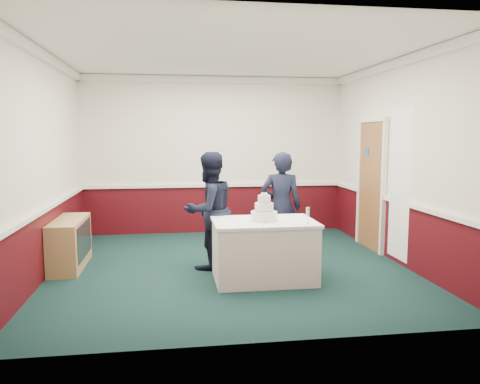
{
  "coord_description": "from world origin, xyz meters",
  "views": [
    {
      "loc": [
        -0.81,
        -6.51,
        1.89
      ],
      "look_at": [
        0.13,
        -0.1,
        1.1
      ],
      "focal_mm": 35.0,
      "sensor_mm": 36.0,
      "label": 1
    }
  ],
  "objects": [
    {
      "name": "ground",
      "position": [
        0.0,
        0.0,
        0.0
      ],
      "size": [
        5.0,
        5.0,
        0.0
      ],
      "primitive_type": "plane",
      "color": "#13302F",
      "rests_on": "ground"
    },
    {
      "name": "room_shell",
      "position": [
        0.08,
        0.61,
        1.97
      ],
      "size": [
        5.0,
        5.0,
        3.0
      ],
      "color": "silver",
      "rests_on": "ground"
    },
    {
      "name": "sideboard",
      "position": [
        -2.28,
        0.32,
        0.35
      ],
      "size": [
        0.41,
        1.2,
        0.7
      ],
      "color": "#AB8553",
      "rests_on": "ground"
    },
    {
      "name": "cake_table",
      "position": [
        0.36,
        -0.66,
        0.4
      ],
      "size": [
        1.32,
        0.92,
        0.79
      ],
      "color": "white",
      "rests_on": "ground"
    },
    {
      "name": "wedding_cake",
      "position": [
        0.36,
        -0.66,
        0.9
      ],
      "size": [
        0.35,
        0.35,
        0.36
      ],
      "color": "white",
      "rests_on": "cake_table"
    },
    {
      "name": "cake_knife",
      "position": [
        0.33,
        -0.86,
        0.79
      ],
      "size": [
        0.09,
        0.21,
        0.0
      ],
      "primitive_type": "cube",
      "rotation": [
        0.0,
        0.0,
        -0.33
      ],
      "color": "silver",
      "rests_on": "cake_table"
    },
    {
      "name": "champagne_flute",
      "position": [
        0.86,
        -0.94,
        0.93
      ],
      "size": [
        0.05,
        0.05,
        0.21
      ],
      "color": "silver",
      "rests_on": "cake_table"
    },
    {
      "name": "person_man",
      "position": [
        -0.3,
        0.01,
        0.83
      ],
      "size": [
        1.02,
        0.97,
        1.66
      ],
      "primitive_type": "imported",
      "rotation": [
        0.0,
        0.0,
        3.72
      ],
      "color": "black",
      "rests_on": "ground"
    },
    {
      "name": "person_woman",
      "position": [
        0.79,
        0.23,
        0.82
      ],
      "size": [
        0.67,
        0.51,
        1.65
      ],
      "primitive_type": "imported",
      "rotation": [
        0.0,
        0.0,
        2.93
      ],
      "color": "black",
      "rests_on": "ground"
    }
  ]
}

